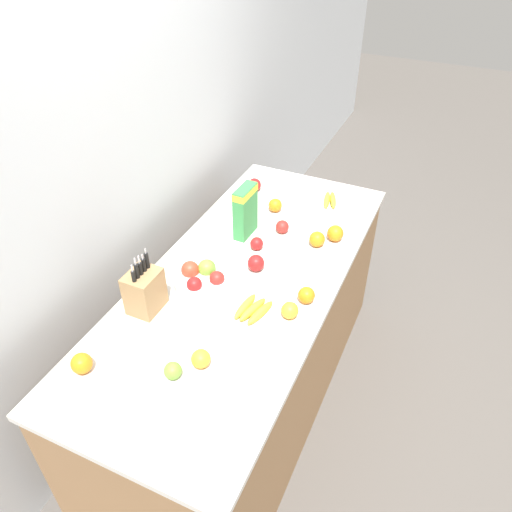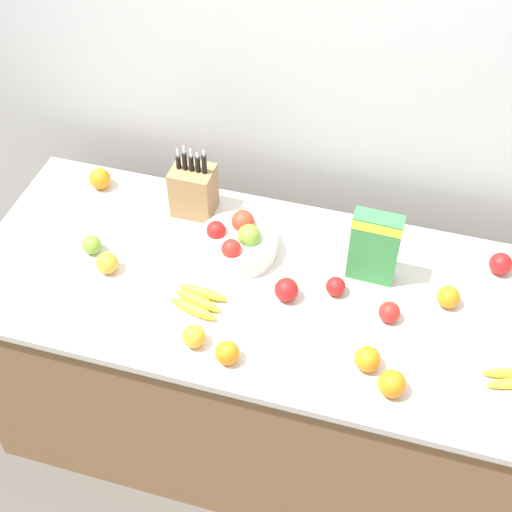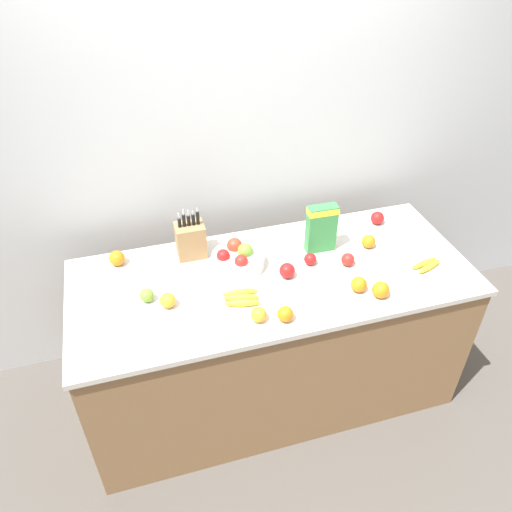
{
  "view_description": "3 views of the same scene",
  "coord_description": "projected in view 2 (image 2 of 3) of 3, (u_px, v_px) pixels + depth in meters",
  "views": [
    {
      "loc": [
        -1.62,
        -0.8,
        2.45
      ],
      "look_at": [
        0.01,
        -0.05,
        1.05
      ],
      "focal_mm": 35.0,
      "sensor_mm": 36.0,
      "label": 1
    },
    {
      "loc": [
        0.39,
        -1.54,
        2.73
      ],
      "look_at": [
        -0.06,
        0.05,
        1.0
      ],
      "focal_mm": 50.0,
      "sensor_mm": 36.0,
      "label": 2
    },
    {
      "loc": [
        -0.65,
        -1.88,
        2.58
      ],
      "look_at": [
        -0.09,
        0.03,
        1.04
      ],
      "focal_mm": 35.0,
      "sensor_mm": 36.0,
      "label": 3
    }
  ],
  "objects": [
    {
      "name": "ground_plane",
      "position": [
        267.0,
        427.0,
        3.08
      ],
      "size": [
        14.0,
        14.0,
        0.0
      ],
      "primitive_type": "plane",
      "color": "#514C47"
    },
    {
      "name": "wall_back",
      "position": [
        319.0,
        87.0,
        2.57
      ],
      "size": [
        9.0,
        0.06,
        2.6
      ],
      "color": "silver",
      "rests_on": "ground_plane"
    },
    {
      "name": "counter",
      "position": [
        268.0,
        366.0,
        2.74
      ],
      "size": [
        2.08,
        0.87,
        0.92
      ],
      "color": "olive",
      "rests_on": "ground_plane"
    },
    {
      "name": "knife_block",
      "position": [
        193.0,
        190.0,
        2.61
      ],
      "size": [
        0.15,
        0.13,
        0.29
      ],
      "color": "#937047",
      "rests_on": "counter"
    },
    {
      "name": "cereal_box",
      "position": [
        375.0,
        245.0,
        2.34
      ],
      "size": [
        0.16,
        0.07,
        0.28
      ],
      "rotation": [
        0.0,
        0.0,
        -0.03
      ],
      "color": "#338442",
      "rests_on": "counter"
    },
    {
      "name": "fruit_bowl",
      "position": [
        238.0,
        242.0,
        2.49
      ],
      "size": [
        0.28,
        0.28,
        0.13
      ],
      "color": "silver",
      "rests_on": "counter"
    },
    {
      "name": "banana_bunch_left",
      "position": [
        198.0,
        301.0,
        2.34
      ],
      "size": [
        0.19,
        0.14,
        0.04
      ],
      "rotation": [
        0.0,
        0.0,
        6.17
      ],
      "color": "yellow",
      "rests_on": "counter"
    },
    {
      "name": "banana_bunch_right",
      "position": [
        512.0,
        378.0,
        2.14
      ],
      "size": [
        0.19,
        0.11,
        0.03
      ],
      "rotation": [
        0.0,
        0.0,
        0.35
      ],
      "color": "yellow",
      "rests_on": "counter"
    },
    {
      "name": "apple_leftmost",
      "position": [
        286.0,
        290.0,
        2.35
      ],
      "size": [
        0.08,
        0.08,
        0.08
      ],
      "primitive_type": "sphere",
      "color": "red",
      "rests_on": "counter"
    },
    {
      "name": "apple_near_bananas",
      "position": [
        501.0,
        264.0,
        2.43
      ],
      "size": [
        0.08,
        0.08,
        0.08
      ],
      "primitive_type": "sphere",
      "color": "red",
      "rests_on": "counter"
    },
    {
      "name": "apple_middle",
      "position": [
        336.0,
        286.0,
        2.37
      ],
      "size": [
        0.07,
        0.07,
        0.07
      ],
      "primitive_type": "sphere",
      "color": "red",
      "rests_on": "counter"
    },
    {
      "name": "apple_rightmost",
      "position": [
        92.0,
        245.0,
        2.5
      ],
      "size": [
        0.07,
        0.07,
        0.07
      ],
      "primitive_type": "sphere",
      "color": "#6B9E33",
      "rests_on": "counter"
    },
    {
      "name": "apple_front",
      "position": [
        389.0,
        312.0,
        2.29
      ],
      "size": [
        0.07,
        0.07,
        0.07
      ],
      "primitive_type": "sphere",
      "color": "red",
      "rests_on": "counter"
    },
    {
      "name": "orange_near_bowl",
      "position": [
        227.0,
        353.0,
        2.18
      ],
      "size": [
        0.08,
        0.08,
        0.08
      ],
      "primitive_type": "sphere",
      "color": "orange",
      "rests_on": "counter"
    },
    {
      "name": "orange_mid_left",
      "position": [
        448.0,
        297.0,
        2.33
      ],
      "size": [
        0.08,
        0.08,
        0.08
      ],
      "primitive_type": "sphere",
      "color": "orange",
      "rests_on": "counter"
    },
    {
      "name": "orange_front_right",
      "position": [
        107.0,
        263.0,
        2.44
      ],
      "size": [
        0.08,
        0.08,
        0.08
      ],
      "primitive_type": "sphere",
      "color": "orange",
      "rests_on": "counter"
    },
    {
      "name": "orange_back_center",
      "position": [
        194.0,
        336.0,
        2.22
      ],
      "size": [
        0.08,
        0.08,
        0.08
      ],
      "primitive_type": "sphere",
      "color": "orange",
      "rests_on": "counter"
    },
    {
      "name": "orange_front_center",
      "position": [
        392.0,
        384.0,
        2.09
      ],
      "size": [
        0.08,
        0.08,
        0.08
      ],
      "primitive_type": "sphere",
      "color": "orange",
      "rests_on": "counter"
    },
    {
      "name": "orange_mid_right",
      "position": [
        100.0,
        179.0,
        2.74
      ],
      "size": [
        0.08,
        0.08,
        0.08
      ],
      "primitive_type": "sphere",
      "color": "orange",
      "rests_on": "counter"
    },
    {
      "name": "orange_by_cereal",
      "position": [
        367.0,
        359.0,
        2.16
      ],
      "size": [
        0.08,
        0.08,
        0.08
      ],
      "primitive_type": "sphere",
      "color": "orange",
      "rests_on": "counter"
    }
  ]
}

